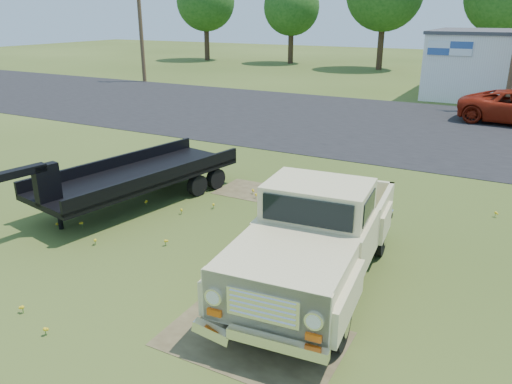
# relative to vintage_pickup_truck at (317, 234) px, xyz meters

# --- Properties ---
(ground) EXTENTS (140.00, 140.00, 0.00)m
(ground) POSITION_rel_vintage_pickup_truck_xyz_m (-1.72, 0.78, -1.09)
(ground) COLOR #334516
(ground) RESTS_ON ground
(asphalt_lot) EXTENTS (90.00, 14.00, 0.02)m
(asphalt_lot) POSITION_rel_vintage_pickup_truck_xyz_m (-1.72, 15.78, -1.09)
(asphalt_lot) COLOR black
(asphalt_lot) RESTS_ON ground
(dirt_patch_a) EXTENTS (3.00, 2.00, 0.01)m
(dirt_patch_a) POSITION_rel_vintage_pickup_truck_xyz_m (-0.22, -2.22, -1.09)
(dirt_patch_a) COLOR #493E27
(dirt_patch_a) RESTS_ON ground
(dirt_patch_b) EXTENTS (2.20, 1.60, 0.01)m
(dirt_patch_b) POSITION_rel_vintage_pickup_truck_xyz_m (-3.72, 4.28, -1.09)
(dirt_patch_b) COLOR #493E27
(dirt_patch_b) RESTS_ON ground
(utility_pole_west) EXTENTS (1.60, 0.30, 9.00)m
(utility_pole_west) POSITION_rel_vintage_pickup_truck_xyz_m (-23.72, 22.78, 3.51)
(utility_pole_west) COLOR #4D3523
(utility_pole_west) RESTS_ON ground
(treeline_a) EXTENTS (6.40, 6.40, 9.52)m
(treeline_a) POSITION_rel_vintage_pickup_truck_xyz_m (-29.72, 40.78, 5.21)
(treeline_a) COLOR #3B281A
(treeline_a) RESTS_ON ground
(treeline_b) EXTENTS (5.76, 5.76, 8.57)m
(treeline_b) POSITION_rel_vintage_pickup_truck_xyz_m (-19.72, 41.78, 4.57)
(treeline_b) COLOR #3B281A
(treeline_b) RESTS_ON ground
(vintage_pickup_truck) EXTENTS (2.87, 6.20, 2.18)m
(vintage_pickup_truck) POSITION_rel_vintage_pickup_truck_xyz_m (0.00, 0.00, 0.00)
(vintage_pickup_truck) COLOR #C3BC83
(vintage_pickup_truck) RESTS_ON ground
(flatbed_trailer) EXTENTS (3.40, 6.96, 1.82)m
(flatbed_trailer) POSITION_rel_vintage_pickup_truck_xyz_m (-6.27, 1.94, -0.18)
(flatbed_trailer) COLOR black
(flatbed_trailer) RESTS_ON ground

